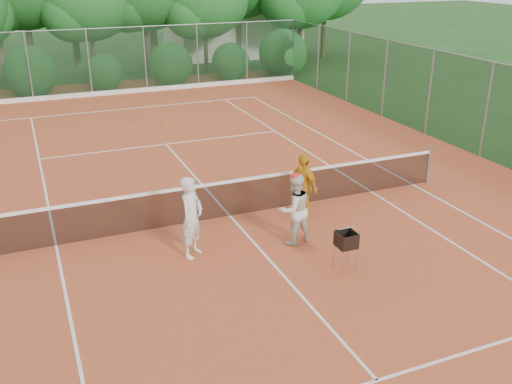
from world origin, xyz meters
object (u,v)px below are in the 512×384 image
player_yellow (303,186)px  ball_hopper (346,240)px  player_white (192,217)px  player_center_grp (294,209)px

player_yellow → ball_hopper: (-0.38, -2.68, -0.14)m
player_yellow → ball_hopper: size_ratio=1.92×
player_white → player_center_grp: bearing=-52.7°
player_white → ball_hopper: size_ratio=2.10×
player_white → ball_hopper: bearing=-79.1°
ball_hopper → player_yellow: bearing=88.3°
player_center_grp → player_yellow: (0.81, 1.18, -0.01)m
player_white → player_yellow: size_ratio=1.10×
player_white → player_yellow: player_white is taller
player_white → player_center_grp: size_ratio=1.08×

